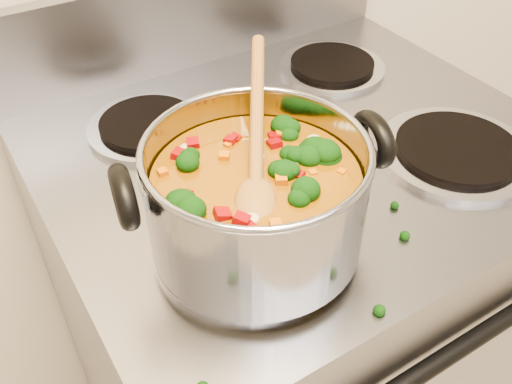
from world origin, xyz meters
The scene contains 4 objects.
electric_range centered at (-0.02, 1.16, 0.47)m, with size 0.74×0.67×1.08m.
stockpot centered at (-0.18, 1.01, 1.00)m, with size 0.31×0.24×0.15m.
wooden_spoon centered at (-0.17, 1.02, 1.05)m, with size 0.17×0.25×0.09m.
cooktop_crumbs centered at (-0.22, 1.07, 0.92)m, with size 0.36×0.20×0.01m.
Camera 1 is at (-0.43, 0.61, 1.42)m, focal length 40.00 mm.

